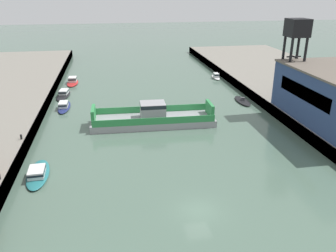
% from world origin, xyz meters
% --- Properties ---
extents(ground_plane, '(400.00, 400.00, 0.00)m').
position_xyz_m(ground_plane, '(0.00, 0.00, 0.00)').
color(ground_plane, '#4C6656').
extents(chain_ferry, '(20.14, 6.52, 3.72)m').
position_xyz_m(chain_ferry, '(-1.46, 24.40, 1.12)').
color(chain_ferry, '#939399').
rests_on(chain_ferry, ground).
extents(moored_boat_near_left, '(1.81, 5.34, 1.35)m').
position_xyz_m(moored_boat_near_left, '(17.84, 52.62, 0.50)').
color(moored_boat_near_left, white).
rests_on(moored_boat_near_left, ground).
extents(moored_boat_near_right, '(3.17, 7.68, 1.27)m').
position_xyz_m(moored_boat_near_right, '(-17.64, 43.30, 0.47)').
color(moored_boat_near_right, black).
rests_on(moored_boat_near_right, ground).
extents(moored_boat_mid_left, '(2.84, 7.63, 1.25)m').
position_xyz_m(moored_boat_mid_left, '(-17.17, 9.80, 0.47)').
color(moored_boat_mid_left, '#237075').
rests_on(moored_boat_mid_left, ground).
extents(moored_boat_mid_right, '(2.24, 7.58, 1.36)m').
position_xyz_m(moored_boat_mid_right, '(-16.75, 35.12, 0.50)').
color(moored_boat_mid_right, navy).
rests_on(moored_boat_mid_right, ground).
extents(moored_boat_far_left, '(2.31, 6.61, 0.90)m').
position_xyz_m(moored_boat_far_left, '(17.41, 33.37, 0.21)').
color(moored_boat_far_left, black).
rests_on(moored_boat_far_left, ground).
extents(moored_boat_far_right, '(2.65, 7.05, 1.47)m').
position_xyz_m(moored_boat_far_right, '(-16.67, 53.50, 0.56)').
color(moored_boat_far_right, red).
rests_on(moored_boat_far_right, ground).
extents(crane_tower, '(3.29, 3.29, 14.50)m').
position_xyz_m(crane_tower, '(22.64, 25.57, 13.16)').
color(crane_tower, black).
rests_on(crane_tower, quay_right).
extents(bollard_left_far, '(0.32, 0.32, 0.71)m').
position_xyz_m(bollard_left_far, '(-20.36, 17.47, 2.17)').
color(bollard_left_far, black).
rests_on(bollard_left_far, quay_left).
extents(bollard_right_far, '(0.32, 0.32, 0.71)m').
position_xyz_m(bollard_right_far, '(20.36, 16.93, 2.17)').
color(bollard_right_far, black).
rests_on(bollard_right_far, quay_right).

